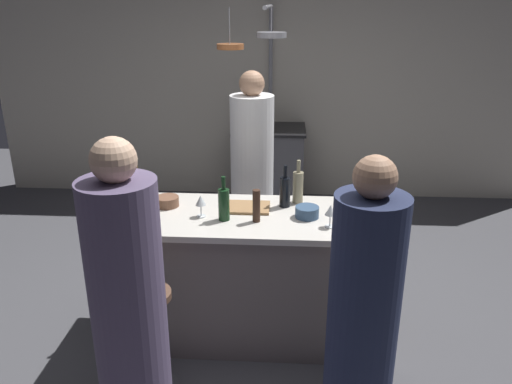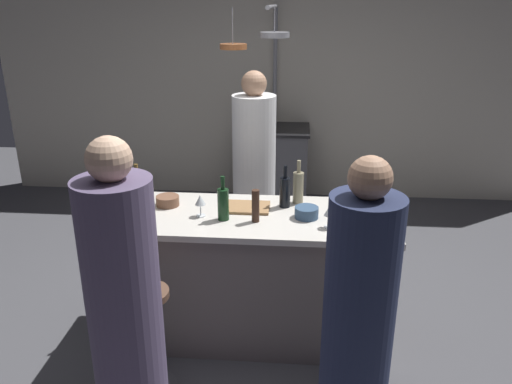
{
  "view_description": "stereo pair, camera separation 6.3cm",
  "coord_description": "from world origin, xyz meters",
  "px_view_note": "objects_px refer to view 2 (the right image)",
  "views": [
    {
      "loc": [
        0.2,
        -3.01,
        2.19
      ],
      "look_at": [
        0.0,
        0.15,
        1.0
      ],
      "focal_mm": 35.51,
      "sensor_mm": 36.0,
      "label": 1
    },
    {
      "loc": [
        0.26,
        -3.01,
        2.19
      ],
      "look_at": [
        0.0,
        0.15,
        1.0
      ],
      "focal_mm": 35.51,
      "sensor_mm": 36.0,
      "label": 2
    }
  ],
  "objects_px": {
    "bar_stool_left": "(150,337)",
    "guest_left": "(126,319)",
    "pepper_mill": "(256,206)",
    "wine_glass_by_chef": "(330,212)",
    "wine_bottle_white": "(298,187)",
    "wine_glass_near_right_guest": "(372,207)",
    "wine_bottle_red": "(223,203)",
    "stove_range": "(273,166)",
    "chef": "(254,180)",
    "mixing_bowl_wooden": "(168,201)",
    "guest_right": "(357,329)",
    "cutting_board": "(245,207)",
    "wine_bottle_dark": "(285,191)",
    "wine_bottle_amber": "(138,192)",
    "bar_stool_right": "(348,347)",
    "wine_bottle_rose": "(373,214)",
    "mixing_bowl_blue": "(307,212)",
    "wine_glass_near_left_guest": "(200,201)"
  },
  "relations": [
    {
      "from": "stove_range",
      "to": "mixing_bowl_wooden",
      "type": "height_order",
      "value": "mixing_bowl_wooden"
    },
    {
      "from": "pepper_mill",
      "to": "wine_bottle_white",
      "type": "height_order",
      "value": "wine_bottle_white"
    },
    {
      "from": "bar_stool_left",
      "to": "mixing_bowl_wooden",
      "type": "relative_size",
      "value": 4.38
    },
    {
      "from": "chef",
      "to": "guest_right",
      "type": "height_order",
      "value": "chef"
    },
    {
      "from": "wine_glass_by_chef",
      "to": "wine_bottle_red",
      "type": "bearing_deg",
      "value": 173.93
    },
    {
      "from": "stove_range",
      "to": "wine_glass_near_left_guest",
      "type": "height_order",
      "value": "wine_glass_near_left_guest"
    },
    {
      "from": "mixing_bowl_blue",
      "to": "guest_right",
      "type": "bearing_deg",
      "value": -75.89
    },
    {
      "from": "cutting_board",
      "to": "wine_bottle_white",
      "type": "relative_size",
      "value": 1.06
    },
    {
      "from": "cutting_board",
      "to": "guest_left",
      "type": "bearing_deg",
      "value": -112.4
    },
    {
      "from": "stove_range",
      "to": "wine_glass_by_chef",
      "type": "relative_size",
      "value": 6.1
    },
    {
      "from": "chef",
      "to": "guest_left",
      "type": "bearing_deg",
      "value": -102.26
    },
    {
      "from": "guest_right",
      "to": "wine_bottle_amber",
      "type": "distance_m",
      "value": 1.69
    },
    {
      "from": "wine_bottle_red",
      "to": "wine_glass_by_chef",
      "type": "height_order",
      "value": "wine_bottle_red"
    },
    {
      "from": "wine_bottle_rose",
      "to": "mixing_bowl_blue",
      "type": "distance_m",
      "value": 0.44
    },
    {
      "from": "chef",
      "to": "bar_stool_left",
      "type": "height_order",
      "value": "chef"
    },
    {
      "from": "guest_right",
      "to": "wine_glass_near_left_guest",
      "type": "relative_size",
      "value": 10.93
    },
    {
      "from": "chef",
      "to": "pepper_mill",
      "type": "relative_size",
      "value": 8.06
    },
    {
      "from": "stove_range",
      "to": "bar_stool_left",
      "type": "bearing_deg",
      "value": -100.25
    },
    {
      "from": "mixing_bowl_wooden",
      "to": "guest_left",
      "type": "bearing_deg",
      "value": -86.49
    },
    {
      "from": "wine_glass_by_chef",
      "to": "mixing_bowl_blue",
      "type": "xyz_separation_m",
      "value": [
        -0.13,
        0.14,
        -0.07
      ]
    },
    {
      "from": "guest_right",
      "to": "wine_bottle_white",
      "type": "xyz_separation_m",
      "value": [
        -0.29,
        1.2,
        0.28
      ]
    },
    {
      "from": "stove_range",
      "to": "wine_glass_near_right_guest",
      "type": "height_order",
      "value": "wine_glass_near_right_guest"
    },
    {
      "from": "bar_stool_right",
      "to": "guest_left",
      "type": "bearing_deg",
      "value": -160.22
    },
    {
      "from": "wine_bottle_amber",
      "to": "guest_left",
      "type": "bearing_deg",
      "value": -77.06
    },
    {
      "from": "stove_range",
      "to": "mixing_bowl_wooden",
      "type": "distance_m",
      "value": 2.46
    },
    {
      "from": "wine_glass_near_right_guest",
      "to": "mixing_bowl_wooden",
      "type": "distance_m",
      "value": 1.35
    },
    {
      "from": "chef",
      "to": "wine_bottle_red",
      "type": "height_order",
      "value": "chef"
    },
    {
      "from": "pepper_mill",
      "to": "mixing_bowl_blue",
      "type": "height_order",
      "value": "pepper_mill"
    },
    {
      "from": "bar_stool_right",
      "to": "wine_glass_near_left_guest",
      "type": "relative_size",
      "value": 4.66
    },
    {
      "from": "guest_left",
      "to": "wine_bottle_dark",
      "type": "xyz_separation_m",
      "value": [
        0.72,
        1.17,
        0.23
      ]
    },
    {
      "from": "wine_bottle_amber",
      "to": "wine_glass_near_left_guest",
      "type": "distance_m",
      "value": 0.44
    },
    {
      "from": "pepper_mill",
      "to": "wine_glass_by_chef",
      "type": "bearing_deg",
      "value": -6.94
    },
    {
      "from": "pepper_mill",
      "to": "wine_bottle_amber",
      "type": "xyz_separation_m",
      "value": [
        -0.79,
        0.13,
        0.02
      ]
    },
    {
      "from": "pepper_mill",
      "to": "wine_bottle_dark",
      "type": "bearing_deg",
      "value": 56.22
    },
    {
      "from": "wine_bottle_white",
      "to": "mixing_bowl_blue",
      "type": "relative_size",
      "value": 1.99
    },
    {
      "from": "cutting_board",
      "to": "wine_bottle_dark",
      "type": "xyz_separation_m",
      "value": [
        0.26,
        0.06,
        0.1
      ]
    },
    {
      "from": "bar_stool_left",
      "to": "guest_left",
      "type": "bearing_deg",
      "value": -85.99
    },
    {
      "from": "chef",
      "to": "wine_bottle_dark",
      "type": "xyz_separation_m",
      "value": [
        0.28,
        -0.85,
        0.22
      ]
    },
    {
      "from": "guest_left",
      "to": "wine_bottle_white",
      "type": "distance_m",
      "value": 1.51
    },
    {
      "from": "pepper_mill",
      "to": "wine_glass_near_left_guest",
      "type": "height_order",
      "value": "pepper_mill"
    },
    {
      "from": "stove_range",
      "to": "wine_bottle_red",
      "type": "distance_m",
      "value": 2.61
    },
    {
      "from": "guest_left",
      "to": "mixing_bowl_wooden",
      "type": "xyz_separation_m",
      "value": [
        -0.07,
        1.13,
        0.16
      ]
    },
    {
      "from": "guest_left",
      "to": "wine_bottle_red",
      "type": "height_order",
      "value": "guest_left"
    },
    {
      "from": "stove_range",
      "to": "bar_stool_right",
      "type": "distance_m",
      "value": 3.13
    },
    {
      "from": "bar_stool_right",
      "to": "wine_bottle_amber",
      "type": "bearing_deg",
      "value": 154.43
    },
    {
      "from": "chef",
      "to": "wine_glass_near_right_guest",
      "type": "height_order",
      "value": "chef"
    },
    {
      "from": "guest_left",
      "to": "wine_glass_near_right_guest",
      "type": "xyz_separation_m",
      "value": [
        1.26,
        0.95,
        0.23
      ]
    },
    {
      "from": "chef",
      "to": "wine_bottle_white",
      "type": "xyz_separation_m",
      "value": [
        0.37,
        -0.77,
        0.23
      ]
    },
    {
      "from": "wine_bottle_white",
      "to": "mixing_bowl_wooden",
      "type": "distance_m",
      "value": 0.89
    },
    {
      "from": "wine_bottle_red",
      "to": "guest_right",
      "type": "bearing_deg",
      "value": -48.85
    }
  ]
}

